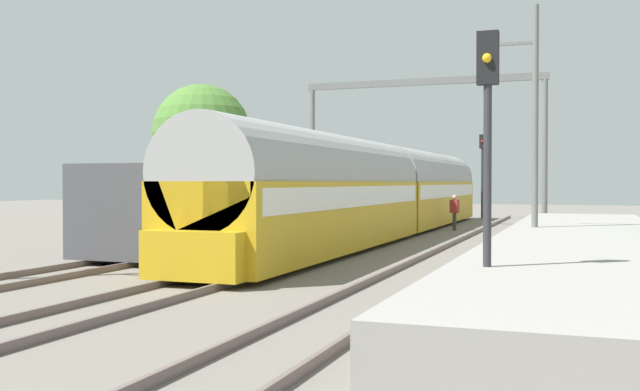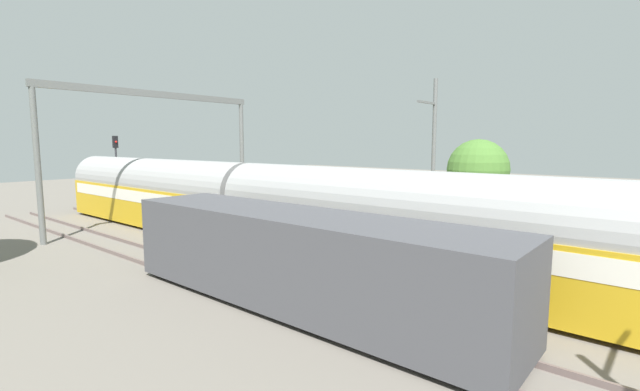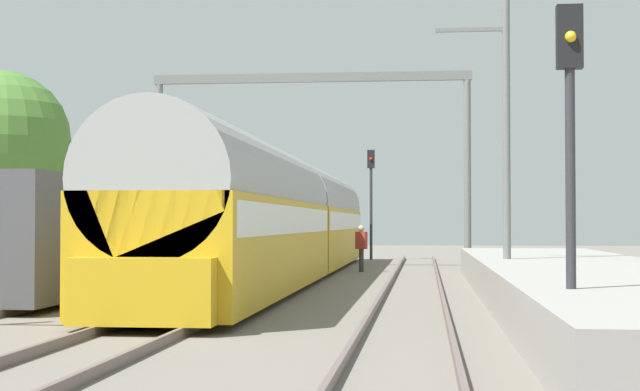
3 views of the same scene
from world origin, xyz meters
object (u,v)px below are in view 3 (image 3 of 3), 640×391
(railway_signal_near, at_px, (570,129))
(catenary_gantry, at_px, (311,128))
(railway_signal_far, at_px, (371,190))
(freight_car, at_px, (80,236))
(person_crossing, at_px, (361,244))
(passenger_train, at_px, (284,218))

(railway_signal_near, relative_size, catenary_gantry, 0.38)
(railway_signal_far, distance_m, catenary_gantry, 9.85)
(freight_car, distance_m, person_crossing, 13.73)
(passenger_train, bearing_deg, catenary_gantry, 90.00)
(catenary_gantry, bearing_deg, person_crossing, -52.83)
(person_crossing, xyz_separation_m, railway_signal_near, (4.38, -22.75, 2.11))
(passenger_train, xyz_separation_m, catenary_gantry, (0.00, 7.77, 3.69))
(passenger_train, relative_size, freight_car, 2.53)
(railway_signal_near, bearing_deg, passenger_train, 110.22)
(person_crossing, height_order, railway_signal_near, railway_signal_near)
(person_crossing, height_order, catenary_gantry, catenary_gantry)
(railway_signal_near, xyz_separation_m, railway_signal_far, (-4.68, 35.08, 0.31))
(passenger_train, xyz_separation_m, freight_car, (-4.25, -7.25, -0.50))
(railway_signal_near, bearing_deg, catenary_gantry, 104.40)
(railway_signal_far, bearing_deg, freight_car, -104.16)
(freight_car, bearing_deg, person_crossing, 61.90)
(freight_car, xyz_separation_m, catenary_gantry, (4.25, 15.03, 4.19))
(railway_signal_near, distance_m, catenary_gantry, 26.63)
(person_crossing, bearing_deg, railway_signal_far, -71.21)
(freight_car, relative_size, person_crossing, 7.51)
(passenger_train, height_order, catenary_gantry, catenary_gantry)
(railway_signal_far, bearing_deg, catenary_gantry, -101.52)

